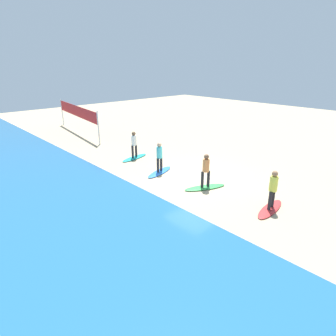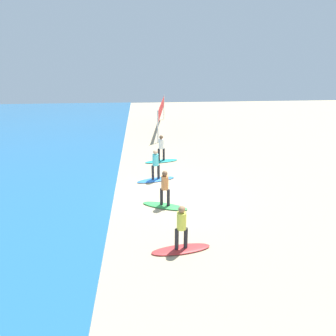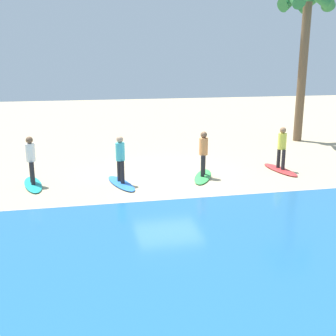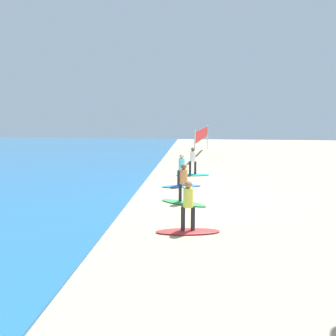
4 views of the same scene
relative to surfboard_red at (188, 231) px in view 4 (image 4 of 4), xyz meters
name	(u,v)px [view 4 (image 4 of 4)]	position (x,y,z in m)	size (l,w,h in m)	color
ground_plane	(199,197)	(4.45, -0.33, -0.04)	(60.00, 60.00, 0.00)	tan
surfboard_red	(188,231)	(0.00, 0.00, 0.00)	(2.10, 0.56, 0.09)	red
surfer_red	(188,202)	(0.00, 0.00, 0.99)	(0.32, 0.46, 1.64)	#232328
surfboard_green	(183,203)	(3.25, 0.31, 0.00)	(2.10, 0.56, 0.09)	green
surfer_green	(184,180)	(3.25, 0.31, 0.99)	(0.32, 0.43, 1.64)	#232328
surfboard_blue	(182,186)	(6.31, 0.57, 0.00)	(2.10, 0.56, 0.09)	blue
surfer_blue	(182,167)	(6.31, 0.57, 0.99)	(0.32, 0.45, 1.64)	#232328
surfboard_teal	(193,175)	(9.31, 0.06, 0.00)	(2.10, 0.56, 0.09)	teal
surfer_teal	(193,159)	(9.31, 0.06, 0.99)	(0.32, 0.45, 1.64)	#232328
volleyball_net	(202,135)	(18.20, -0.54, 1.74)	(9.03, 1.23, 2.50)	silver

